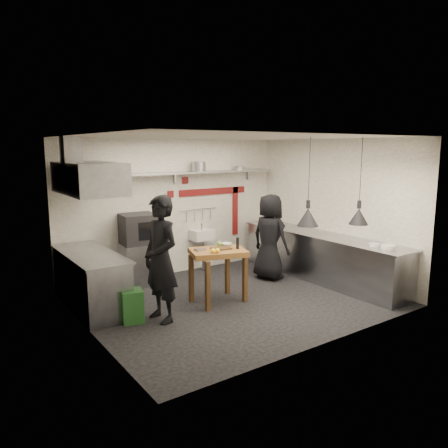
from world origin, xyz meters
TOP-DOWN VIEW (x-y plane):
  - floor at (0.00, 0.00)m, footprint 5.00×5.00m
  - ceiling at (0.00, 0.00)m, footprint 5.00×5.00m
  - wall_back at (0.00, 2.10)m, footprint 5.00×0.04m
  - wall_front at (0.00, -2.10)m, footprint 5.00×0.04m
  - wall_left at (-2.50, 0.00)m, footprint 0.04×4.20m
  - wall_right at (2.50, 0.00)m, footprint 0.04×4.20m
  - red_band_horiz at (0.95, 2.08)m, footprint 1.70×0.02m
  - red_band_vert at (1.55, 2.08)m, footprint 0.14×0.02m
  - red_tile_a at (0.25, 2.08)m, footprint 0.14×0.02m
  - red_tile_b at (-0.10, 2.08)m, footprint 0.14×0.02m
  - back_shelf at (0.00, 1.92)m, footprint 4.60×0.34m
  - shelf_bracket_left at (-1.90, 2.07)m, footprint 0.04×0.06m
  - shelf_bracket_mid at (0.00, 2.07)m, footprint 0.04×0.06m
  - shelf_bracket_right at (1.90, 2.07)m, footprint 0.04×0.06m
  - pan_far_left at (-1.22, 1.92)m, footprint 0.34×0.34m
  - pan_mid_left at (-1.27, 1.92)m, footprint 0.30×0.30m
  - stock_pot at (0.49, 1.92)m, footprint 0.34×0.34m
  - pan_right at (1.55, 1.92)m, footprint 0.26×0.26m
  - oven_stand at (-0.97, 1.77)m, footprint 0.73×0.67m
  - combi_oven at (-0.96, 1.79)m, footprint 0.70×0.66m
  - oven_door at (-0.96, 1.53)m, footprint 0.54×0.09m
  - oven_glass at (-0.92, 1.49)m, footprint 0.32×0.05m
  - hand_sink at (0.55, 1.92)m, footprint 0.46×0.34m
  - sink_tap at (0.55, 1.92)m, footprint 0.03×0.03m
  - sink_drain at (0.55, 1.88)m, footprint 0.06×0.06m
  - utensil_rail at (0.55, 2.06)m, footprint 0.90×0.02m
  - counter_right at (2.15, 0.00)m, footprint 0.70×3.80m
  - counter_right_top at (2.15, 0.00)m, footprint 0.76×3.90m
  - plate_stack at (2.12, -1.54)m, footprint 0.30×0.30m
  - small_bowl_right at (2.10, -1.28)m, footprint 0.25×0.25m
  - counter_left at (-2.15, 1.05)m, footprint 0.70×1.90m
  - counter_left_top at (-2.15, 1.05)m, footprint 0.76×2.00m
  - extractor_hood at (-2.10, 1.05)m, footprint 0.78×1.60m
  - hood_duct at (-2.35, 1.05)m, footprint 0.28×0.28m
  - green_bin at (-1.84, 0.10)m, footprint 0.38×0.38m
  - prep_table at (-0.27, 0.09)m, footprint 1.07×0.90m
  - cutting_board at (-0.20, 0.09)m, footprint 0.34×0.27m
  - pepper_mill at (0.04, -0.05)m, footprint 0.07×0.07m
  - lemon_a at (-0.48, -0.07)m, footprint 0.10×0.10m
  - lemon_b at (-0.40, -0.10)m, footprint 0.10×0.10m
  - veg_ball at (-0.12, 0.26)m, footprint 0.11×0.11m
  - steel_tray at (-0.55, 0.21)m, footprint 0.18×0.13m
  - bowl at (0.00, 0.23)m, footprint 0.24×0.24m
  - heat_lamp_near at (1.11, -0.63)m, footprint 0.40×0.40m
  - heat_lamp_far at (1.86, -1.10)m, footprint 0.34×0.34m
  - chef_left at (-1.43, -0.09)m, footprint 0.54×0.76m
  - chef_right at (1.34, 0.62)m, footprint 0.69×0.93m

SIDE VIEW (x-z plane):
  - floor at x=0.00m, z-range 0.00..0.00m
  - green_bin at x=-1.84m, z-range 0.00..0.50m
  - sink_drain at x=0.55m, z-range 0.01..0.67m
  - oven_stand at x=-0.97m, z-range 0.00..0.80m
  - counter_right at x=2.15m, z-range 0.00..0.90m
  - counter_left at x=-2.15m, z-range 0.00..0.90m
  - prep_table at x=-0.27m, z-range 0.00..0.92m
  - hand_sink at x=0.55m, z-range 0.67..0.89m
  - chef_right at x=1.34m, z-range 0.00..1.72m
  - counter_right_top at x=2.15m, z-range 0.90..0.93m
  - counter_left_top at x=-2.15m, z-range 0.90..0.93m
  - cutting_board at x=-0.20m, z-range 0.92..0.94m
  - steel_tray at x=-0.55m, z-range 0.92..0.95m
  - bowl at x=0.00m, z-range 0.92..0.98m
  - small_bowl_right at x=2.10m, z-range 0.93..0.98m
  - lemon_b at x=-0.40m, z-range 0.92..1.00m
  - sink_tap at x=0.55m, z-range 0.89..1.03m
  - lemon_a at x=-0.48m, z-range 0.92..1.00m
  - plate_stack at x=2.12m, z-range 0.93..1.00m
  - chef_left at x=-1.43m, z-range 0.00..1.94m
  - veg_ball at x=-0.12m, z-range 0.92..1.02m
  - pepper_mill at x=0.04m, z-range 0.92..1.12m
  - combi_oven at x=-0.96m, z-range 0.80..1.38m
  - oven_door at x=-0.96m, z-range 0.86..1.32m
  - oven_glass at x=-0.92m, z-range 0.92..1.26m
  - red_band_vert at x=1.55m, z-range 0.65..1.75m
  - utensil_rail at x=0.55m, z-range 1.31..1.33m
  - wall_back at x=0.00m, z-range 0.00..2.80m
  - wall_front at x=0.00m, z-range 0.00..2.80m
  - wall_left at x=-2.50m, z-range 0.00..2.80m
  - wall_right at x=2.50m, z-range 0.00..2.80m
  - red_band_horiz at x=0.95m, z-range 1.61..1.75m
  - red_tile_b at x=-0.10m, z-range 1.61..1.75m
  - red_tile_a at x=0.25m, z-range 1.88..2.02m
  - shelf_bracket_left at x=-1.90m, z-range 1.90..2.14m
  - shelf_bracket_mid at x=0.00m, z-range 1.90..2.14m
  - shelf_bracket_right at x=1.90m, z-range 1.90..2.14m
  - heat_lamp_near at x=1.11m, z-range 1.29..2.80m
  - heat_lamp_far at x=1.86m, z-range 1.31..2.80m
  - back_shelf at x=0.00m, z-range 2.10..2.14m
  - extractor_hood at x=-2.10m, z-range 1.90..2.40m
  - pan_mid_left at x=-1.27m, z-range 2.14..2.21m
  - pan_right at x=1.55m, z-range 2.14..2.22m
  - pan_far_left at x=-1.22m, z-range 2.14..2.23m
  - stock_pot at x=0.49m, z-range 2.14..2.34m
  - hood_duct at x=-2.35m, z-range 2.30..2.80m
  - ceiling at x=0.00m, z-range 2.80..2.80m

